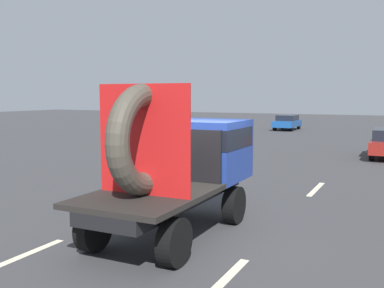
{
  "coord_description": "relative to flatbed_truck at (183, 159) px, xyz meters",
  "views": [
    {
      "loc": [
        3.94,
        -8.39,
        2.88
      ],
      "look_at": [
        -0.37,
        0.41,
        1.8
      ],
      "focal_mm": 41.62,
      "sensor_mm": 36.0,
      "label": 1
    }
  ],
  "objects": [
    {
      "name": "ground_plane",
      "position": [
        0.37,
        0.02,
        -1.52
      ],
      "size": [
        120.0,
        120.0,
        0.0
      ],
      "primitive_type": "plane",
      "color": "#38383A"
    },
    {
      "name": "flatbed_truck",
      "position": [
        0.0,
        0.0,
        0.0
      ],
      "size": [
        2.02,
        4.53,
        3.08
      ],
      "color": "black",
      "rests_on": "ground_plane"
    },
    {
      "name": "lane_dash_left_near",
      "position": [
        -1.83,
        -2.88,
        -1.52
      ],
      "size": [
        0.16,
        2.15,
        0.01
      ],
      "primitive_type": "cube",
      "rotation": [
        0.0,
        0.0,
        1.57
      ],
      "color": "beige",
      "rests_on": "ground_plane"
    },
    {
      "name": "lane_dash_left_far",
      "position": [
        -1.83,
        5.27,
        -1.52
      ],
      "size": [
        0.16,
        2.56,
        0.01
      ],
      "primitive_type": "cube",
      "rotation": [
        0.0,
        0.0,
        1.57
      ],
      "color": "beige",
      "rests_on": "ground_plane"
    },
    {
      "name": "lane_dash_right_near",
      "position": [
        1.83,
        -2.28,
        -1.52
      ],
      "size": [
        0.16,
        2.16,
        0.01
      ],
      "primitive_type": "cube",
      "rotation": [
        0.0,
        0.0,
        1.57
      ],
      "color": "beige",
      "rests_on": "ground_plane"
    },
    {
      "name": "lane_dash_right_far",
      "position": [
        1.83,
        5.37,
        -1.52
      ],
      "size": [
        0.16,
        2.18,
        0.01
      ],
      "primitive_type": "cube",
      "rotation": [
        0.0,
        0.0,
        1.57
      ],
      "color": "beige",
      "rests_on": "ground_plane"
    },
    {
      "name": "oncoming_car",
      "position": [
        -4.81,
        28.3,
        -0.86
      ],
      "size": [
        1.63,
        3.8,
        1.24
      ],
      "color": "black",
      "rests_on": "ground_plane"
    }
  ]
}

